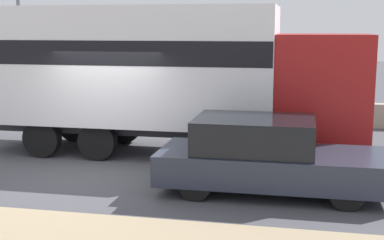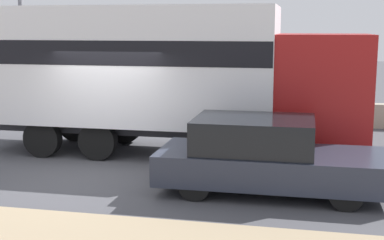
# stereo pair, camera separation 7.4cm
# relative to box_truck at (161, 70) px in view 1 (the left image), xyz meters

# --- Properties ---
(ground_plane) EXTENTS (80.00, 80.00, 0.00)m
(ground_plane) POSITION_rel_box_truck_xyz_m (-0.91, -2.26, -2.02)
(ground_plane) COLOR #47474C
(stone_wall_backdrop) EXTENTS (60.00, 0.35, 0.73)m
(stone_wall_backdrop) POSITION_rel_box_truck_xyz_m (-0.91, 4.59, -1.65)
(stone_wall_backdrop) COLOR #A39984
(stone_wall_backdrop) RESTS_ON ground_plane
(box_truck) EXTENTS (8.96, 2.36, 3.50)m
(box_truck) POSITION_rel_box_truck_xyz_m (0.00, 0.00, 0.00)
(box_truck) COLOR maroon
(box_truck) RESTS_ON ground_plane
(car_hatchback) EXTENTS (4.16, 1.74, 1.39)m
(car_hatchback) POSITION_rel_box_truck_xyz_m (2.69, -2.59, -1.34)
(car_hatchback) COLOR #282D3D
(car_hatchback) RESTS_ON ground_plane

